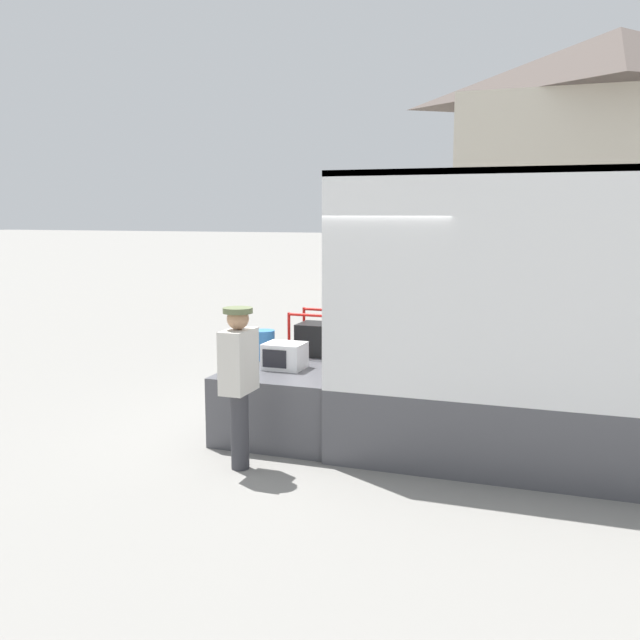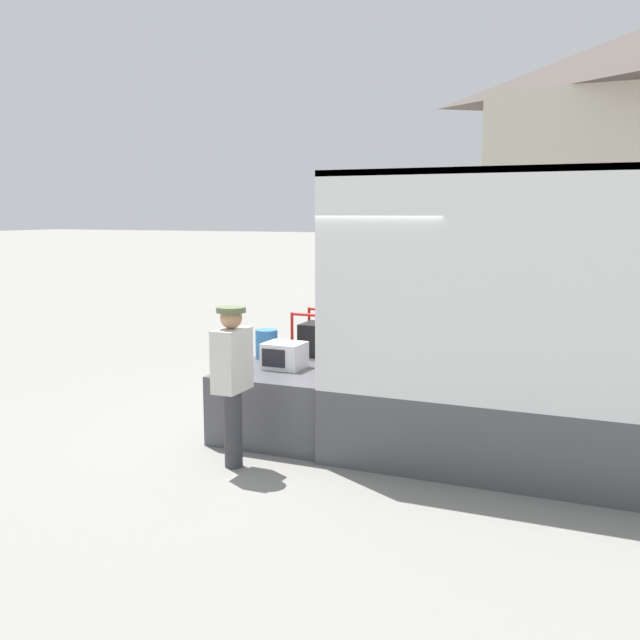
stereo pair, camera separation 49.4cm
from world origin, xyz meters
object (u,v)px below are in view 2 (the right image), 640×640
object	(u,v)px
microwave	(284,355)
worker_person	(232,371)
orange_bucket	(266,344)
portable_generator	(326,339)

from	to	relation	value
microwave	worker_person	bearing A→B (deg)	-89.78
orange_bucket	portable_generator	bearing A→B (deg)	37.55
portable_generator	worker_person	world-z (taller)	worker_person
worker_person	portable_generator	bearing A→B (deg)	85.97
orange_bucket	worker_person	size ratio (longest dim) A/B	0.22
microwave	orange_bucket	xyz separation A→B (m)	(-0.45, 0.42, 0.03)
portable_generator	worker_person	distance (m)	2.06
portable_generator	worker_person	xyz separation A→B (m)	(-0.15, -2.06, 0.01)
portable_generator	orange_bucket	world-z (taller)	portable_generator
microwave	orange_bucket	bearing A→B (deg)	136.91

